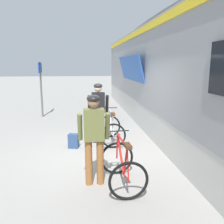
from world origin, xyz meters
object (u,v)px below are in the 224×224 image
object	(u,v)px
cyclist_far_in_dark	(98,108)
platform_sign_post	(41,80)
bicycle_far_white	(111,129)
backpack_on_platform	(74,141)
train_car	(195,75)
water_bottle_near_the_bikes	(128,154)
cyclist_near_in_olive	(94,132)
bicycle_near_red	(122,166)

from	to	relation	value
cyclist_far_in_dark	platform_sign_post	distance (m)	4.48
bicycle_far_white	backpack_on_platform	xyz separation A→B (m)	(-1.11, -0.35, -0.20)
bicycle_far_white	train_car	bearing A→B (deg)	9.73
backpack_on_platform	water_bottle_near_the_bikes	distance (m)	1.66
backpack_on_platform	platform_sign_post	xyz separation A→B (m)	(-1.50, 4.25, 1.42)
cyclist_near_in_olive	bicycle_near_red	world-z (taller)	cyclist_near_in_olive
bicycle_far_white	cyclist_far_in_dark	bearing A→B (deg)	170.85
train_car	cyclist_far_in_dark	size ratio (longest dim) A/B	10.73
cyclist_near_in_olive	backpack_on_platform	size ratio (longest dim) A/B	4.40
cyclist_far_in_dark	train_car	bearing A→B (deg)	7.49
train_car	platform_sign_post	world-z (taller)	train_car
water_bottle_near_the_bikes	platform_sign_post	distance (m)	6.12
water_bottle_near_the_bikes	platform_sign_post	world-z (taller)	platform_sign_post
cyclist_far_in_dark	bicycle_far_white	distance (m)	0.76
bicycle_far_white	platform_sign_post	bearing A→B (deg)	123.69
cyclist_near_in_olive	water_bottle_near_the_bikes	world-z (taller)	cyclist_near_in_olive
bicycle_near_red	platform_sign_post	bearing A→B (deg)	110.94
cyclist_far_in_dark	backpack_on_platform	bearing A→B (deg)	-150.79
backpack_on_platform	water_bottle_near_the_bikes	world-z (taller)	backpack_on_platform
bicycle_far_white	bicycle_near_red	bearing A→B (deg)	-92.49
backpack_on_platform	cyclist_near_in_olive	bearing A→B (deg)	-62.34
backpack_on_platform	train_car	bearing A→B (deg)	26.98
train_car	bicycle_far_white	distance (m)	3.19
bicycle_far_white	water_bottle_near_the_bikes	xyz separation A→B (m)	(0.26, -1.29, -0.29)
train_car	backpack_on_platform	size ratio (longest dim) A/B	47.26
cyclist_near_in_olive	platform_sign_post	xyz separation A→B (m)	(-1.97, 6.36, 0.57)
train_car	bicycle_near_red	bearing A→B (deg)	-132.90
bicycle_near_red	bicycle_far_white	xyz separation A→B (m)	(0.11, 2.60, 0.00)
backpack_on_platform	water_bottle_near_the_bikes	xyz separation A→B (m)	(1.37, -0.94, -0.09)
water_bottle_near_the_bikes	cyclist_far_in_dark	bearing A→B (deg)	115.39
cyclist_far_in_dark	water_bottle_near_the_bikes	bearing A→B (deg)	-64.61
cyclist_near_in_olive	cyclist_far_in_dark	bearing A→B (deg)	84.18
backpack_on_platform	platform_sign_post	size ratio (longest dim) A/B	0.17
cyclist_near_in_olive	water_bottle_near_the_bikes	distance (m)	1.75
platform_sign_post	bicycle_far_white	bearing A→B (deg)	-56.31
backpack_on_platform	bicycle_near_red	bearing A→B (deg)	-51.27
train_car	bicycle_near_red	xyz separation A→B (m)	(-2.86, -3.07, -1.56)
bicycle_far_white	platform_sign_post	distance (m)	4.85
bicycle_far_white	water_bottle_near_the_bikes	distance (m)	1.34
train_car	water_bottle_near_the_bikes	distance (m)	3.56
train_car	bicycle_near_red	size ratio (longest dim) A/B	17.11
platform_sign_post	cyclist_near_in_olive	bearing A→B (deg)	-72.77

